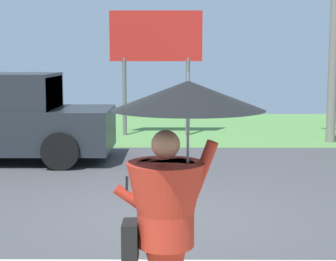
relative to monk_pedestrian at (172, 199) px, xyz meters
The scene contains 4 objects.
ground_plane 6.48m from the monk_pedestrian, 90.69° to the left, with size 40.00×22.00×0.20m.
monk_pedestrian is the anchor object (origin of this frame).
utility_pole 11.39m from the monk_pedestrian, 68.08° to the left, with size 1.80×0.24×6.46m.
roadside_billboard 11.73m from the monk_pedestrian, 92.23° to the left, with size 2.60×0.12×3.50m.
Camera 1 is at (0.07, -7.56, 2.25)m, focal length 59.48 mm.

